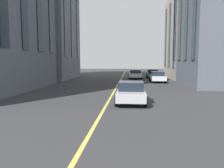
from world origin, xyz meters
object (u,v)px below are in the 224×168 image
at_px(car_green_parked_a, 152,74).
at_px(car_silver_parked_b, 131,92).
at_px(car_white_near, 135,74).
at_px(car_white_trailing, 158,77).

bearing_deg(car_green_parked_a, car_silver_parked_b, 171.12).
relative_size(car_white_near, car_white_trailing, 1.13).
distance_m(car_green_parked_a, car_white_trailing, 7.19).
bearing_deg(car_green_parked_a, car_white_near, 121.57).
height_order(car_white_near, car_white_trailing, car_white_trailing).
distance_m(car_white_near, car_white_trailing, 6.15).
distance_m(car_green_parked_a, car_white_near, 3.23).
height_order(car_green_parked_a, car_silver_parked_b, same).
relative_size(car_white_near, car_silver_parked_b, 1.13).
xyz_separation_m(car_green_parked_a, car_silver_parked_b, (-21.70, 3.39, 0.00)).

